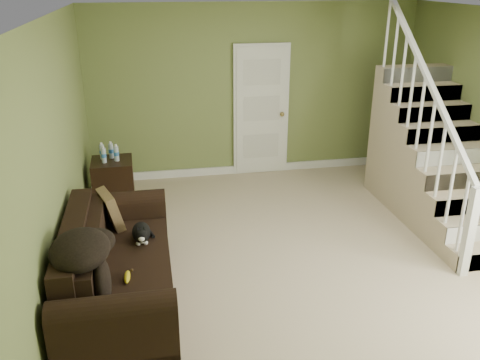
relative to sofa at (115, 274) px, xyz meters
name	(u,v)px	position (x,y,z in m)	size (l,w,h in m)	color
floor	(304,258)	(2.02, 0.50, -0.33)	(5.00, 5.50, 0.01)	#BFAB8A
ceiling	(317,15)	(2.02, 0.50, 2.27)	(5.00, 5.50, 0.01)	white
wall_back	(254,92)	(2.02, 3.25, 0.97)	(5.00, 0.04, 2.60)	olive
wall_front	(468,310)	(2.02, -2.25, 0.97)	(5.00, 0.04, 2.60)	olive
wall_left	(56,163)	(-0.48, 0.50, 0.97)	(0.04, 5.50, 2.60)	olive
baseboard_back	(254,168)	(2.02, 3.22, -0.27)	(5.00, 0.04, 0.12)	white
baseboard_left	(75,275)	(-0.45, 0.50, -0.27)	(0.04, 5.50, 0.12)	white
door	(261,111)	(2.12, 3.20, 0.67)	(0.86, 0.12, 2.02)	white
staircase	(430,164)	(4.01, 1.46, 0.31)	(1.00, 2.51, 2.82)	#BFAB8A
sofa	(115,274)	(0.00, 0.00, 0.00)	(0.96, 2.22, 0.88)	black
side_table	(114,182)	(-0.12, 2.35, 0.00)	(0.55, 0.55, 0.87)	black
cat	(141,233)	(0.26, 0.35, 0.23)	(0.23, 0.49, 0.24)	black
banana	(127,277)	(0.13, -0.33, 0.17)	(0.05, 0.19, 0.05)	gold
throw_pillow	(111,209)	(-0.05, 0.75, 0.33)	(0.10, 0.39, 0.39)	brown
throw_blanket	(80,250)	(-0.21, -0.50, 0.57)	(0.47, 0.62, 0.26)	black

